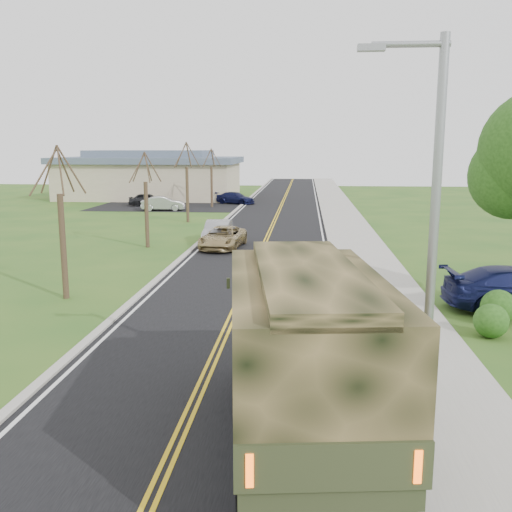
# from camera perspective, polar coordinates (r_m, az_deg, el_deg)

# --- Properties ---
(ground) EXTENTS (160.00, 160.00, 0.00)m
(ground) POSITION_cam_1_polar(r_m,az_deg,el_deg) (13.20, -7.03, -16.19)
(ground) COLOR #29531B
(ground) RESTS_ON ground
(road) EXTENTS (8.00, 120.00, 0.01)m
(road) POSITION_cam_1_polar(r_m,az_deg,el_deg) (51.90, 2.15, 4.18)
(road) COLOR black
(road) RESTS_ON ground
(curb_right) EXTENTS (0.30, 120.00, 0.12)m
(curb_right) POSITION_cam_1_polar(r_m,az_deg,el_deg) (51.85, 6.75, 4.17)
(curb_right) COLOR #9E998E
(curb_right) RESTS_ON ground
(sidewalk_right) EXTENTS (3.20, 120.00, 0.10)m
(sidewalk_right) POSITION_cam_1_polar(r_m,az_deg,el_deg) (51.93, 8.68, 4.12)
(sidewalk_right) COLOR #9E998E
(sidewalk_right) RESTS_ON ground
(curb_left) EXTENTS (0.30, 120.00, 0.10)m
(curb_left) POSITION_cam_1_polar(r_m,az_deg,el_deg) (52.26, -2.41, 4.28)
(curb_left) COLOR #9E998E
(curb_left) RESTS_ON ground
(street_light) EXTENTS (1.65, 0.22, 8.00)m
(street_light) POSITION_cam_1_polar(r_m,az_deg,el_deg) (11.34, 16.87, 2.52)
(street_light) COLOR gray
(street_light) RESTS_ON ground
(bare_tree_a) EXTENTS (1.93, 2.26, 6.08)m
(bare_tree_a) POSITION_cam_1_polar(r_m,az_deg,el_deg) (23.76, -18.80, 2.12)
(bare_tree_a) COLOR #38281C
(bare_tree_a) RESTS_ON ground
(bare_tree_b) EXTENTS (1.83, 2.14, 5.73)m
(bare_tree_b) POSITION_cam_1_polar(r_m,az_deg,el_deg) (35.00, -10.92, 4.87)
(bare_tree_b) COLOR #38281C
(bare_tree_b) RESTS_ON ground
(bare_tree_c) EXTENTS (2.04, 2.39, 6.42)m
(bare_tree_c) POSITION_cam_1_polar(r_m,az_deg,el_deg) (46.59, -6.90, 6.78)
(bare_tree_c) COLOR #38281C
(bare_tree_c) RESTS_ON ground
(bare_tree_d) EXTENTS (1.88, 2.20, 5.91)m
(bare_tree_d) POSITION_cam_1_polar(r_m,az_deg,el_deg) (58.38, -4.47, 7.40)
(bare_tree_d) COLOR #38281C
(bare_tree_d) RESTS_ON ground
(commercial_building) EXTENTS (25.50, 21.50, 5.65)m
(commercial_building) POSITION_cam_1_polar(r_m,az_deg,el_deg) (70.04, -10.45, 7.93)
(commercial_building) COLOR tan
(commercial_building) RESTS_ON ground
(military_truck) EXTENTS (3.65, 8.00, 3.86)m
(military_truck) POSITION_cam_1_polar(r_m,az_deg,el_deg) (11.37, 4.64, -8.57)
(military_truck) COLOR black
(military_truck) RESTS_ON ground
(suv_champagne) EXTENTS (2.61, 4.90, 1.31)m
(suv_champagne) POSITION_cam_1_polar(r_m,az_deg,el_deg) (34.31, -3.33, 1.86)
(suv_champagne) COLOR #9D8959
(suv_champagne) RESTS_ON ground
(sedan_silver) EXTENTS (1.57, 4.34, 1.42)m
(sedan_silver) POSITION_cam_1_polar(r_m,az_deg,el_deg) (36.32, -3.84, 2.44)
(sedan_silver) COLOR #A2A2A7
(sedan_silver) RESTS_ON ground
(lot_car_dark) EXTENTS (4.10, 2.08, 1.34)m
(lot_car_dark) POSITION_cam_1_polar(r_m,az_deg,el_deg) (60.35, -10.74, 5.56)
(lot_car_dark) COLOR black
(lot_car_dark) RESTS_ON ground
(lot_car_silver) EXTENTS (4.32, 2.08, 1.37)m
(lot_car_silver) POSITION_cam_1_polar(r_m,az_deg,el_deg) (55.71, -9.28, 5.20)
(lot_car_silver) COLOR #A6A5AA
(lot_car_silver) RESTS_ON ground
(lot_car_navy) EXTENTS (4.69, 3.41, 1.26)m
(lot_car_navy) POSITION_cam_1_polar(r_m,az_deg,el_deg) (61.68, -2.06, 5.82)
(lot_car_navy) COLOR #0E1135
(lot_car_navy) RESTS_ON ground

